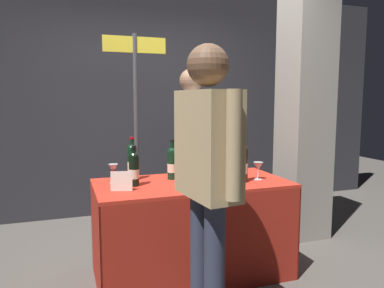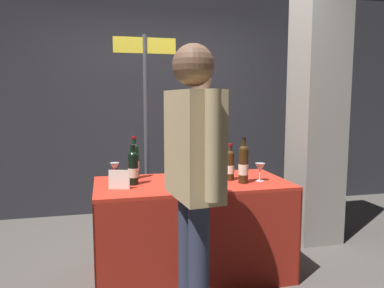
# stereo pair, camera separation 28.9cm
# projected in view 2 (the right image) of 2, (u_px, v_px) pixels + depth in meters

# --- Properties ---
(ground_plane) EXTENTS (12.00, 12.00, 0.00)m
(ground_plane) POSITION_uv_depth(u_px,v_px,m) (192.00, 273.00, 3.02)
(ground_plane) COLOR #514C47
(back_partition) EXTENTS (6.84, 0.12, 2.78)m
(back_partition) POSITION_uv_depth(u_px,v_px,m) (157.00, 101.00, 4.68)
(back_partition) COLOR #2D2D33
(back_partition) RESTS_ON ground_plane
(concrete_pillar) EXTENTS (0.44, 0.44, 2.91)m
(concrete_pillar) POSITION_uv_depth(u_px,v_px,m) (317.00, 95.00, 3.61)
(concrete_pillar) COLOR gray
(concrete_pillar) RESTS_ON ground_plane
(tasting_table) EXTENTS (1.51, 0.75, 0.77)m
(tasting_table) POSITION_uv_depth(u_px,v_px,m) (192.00, 211.00, 2.96)
(tasting_table) COLOR red
(tasting_table) RESTS_ON ground_plane
(featured_wine_bottle) EXTENTS (0.08, 0.08, 0.33)m
(featured_wine_bottle) POSITION_uv_depth(u_px,v_px,m) (174.00, 162.00, 3.02)
(featured_wine_bottle) COLOR black
(featured_wine_bottle) RESTS_ON tasting_table
(display_bottle_0) EXTENTS (0.07, 0.07, 0.30)m
(display_bottle_0) POSITION_uv_depth(u_px,v_px,m) (230.00, 165.00, 2.97)
(display_bottle_0) COLOR #38230F
(display_bottle_0) RESTS_ON tasting_table
(display_bottle_1) EXTENTS (0.07, 0.07, 0.32)m
(display_bottle_1) POSITION_uv_depth(u_px,v_px,m) (208.00, 166.00, 2.89)
(display_bottle_1) COLOR #192333
(display_bottle_1) RESTS_ON tasting_table
(display_bottle_2) EXTENTS (0.08, 0.08, 0.35)m
(display_bottle_2) POSITION_uv_depth(u_px,v_px,m) (134.00, 160.00, 3.02)
(display_bottle_2) COLOR black
(display_bottle_2) RESTS_ON tasting_table
(display_bottle_3) EXTENTS (0.08, 0.08, 0.31)m
(display_bottle_3) POSITION_uv_depth(u_px,v_px,m) (133.00, 167.00, 2.81)
(display_bottle_3) COLOR black
(display_bottle_3) RESTS_ON tasting_table
(display_bottle_4) EXTENTS (0.08, 0.08, 0.36)m
(display_bottle_4) POSITION_uv_depth(u_px,v_px,m) (243.00, 164.00, 2.86)
(display_bottle_4) COLOR #38230F
(display_bottle_4) RESTS_ON tasting_table
(wine_glass_near_vendor) EXTENTS (0.07, 0.07, 0.12)m
(wine_glass_near_vendor) POSITION_uv_depth(u_px,v_px,m) (197.00, 169.00, 3.03)
(wine_glass_near_vendor) COLOR silver
(wine_glass_near_vendor) RESTS_ON tasting_table
(wine_glass_mid) EXTENTS (0.07, 0.07, 0.15)m
(wine_glass_mid) POSITION_uv_depth(u_px,v_px,m) (115.00, 168.00, 2.93)
(wine_glass_mid) COLOR silver
(wine_glass_mid) RESTS_ON tasting_table
(wine_glass_near_taster) EXTENTS (0.08, 0.08, 0.14)m
(wine_glass_near_taster) POSITION_uv_depth(u_px,v_px,m) (260.00, 168.00, 2.94)
(wine_glass_near_taster) COLOR silver
(wine_glass_near_taster) RESTS_ON tasting_table
(flower_vase) EXTENTS (0.10, 0.09, 0.40)m
(flower_vase) POSITION_uv_depth(u_px,v_px,m) (194.00, 160.00, 3.16)
(flower_vase) COLOR slate
(flower_vase) RESTS_ON tasting_table
(brochure_stand) EXTENTS (0.15, 0.07, 0.14)m
(brochure_stand) POSITION_uv_depth(u_px,v_px,m) (119.00, 180.00, 2.68)
(brochure_stand) COLOR silver
(brochure_stand) RESTS_ON tasting_table
(vendor_presenter) EXTENTS (0.24, 0.64, 1.71)m
(vendor_presenter) POSITION_uv_depth(u_px,v_px,m) (200.00, 136.00, 3.73)
(vendor_presenter) COLOR black
(vendor_presenter) RESTS_ON ground_plane
(taster_foreground_right) EXTENTS (0.26, 0.63, 1.72)m
(taster_foreground_right) POSITION_uv_depth(u_px,v_px,m) (193.00, 165.00, 2.10)
(taster_foreground_right) COLOR #2D3347
(taster_foreground_right) RESTS_ON ground_plane
(booth_signpost) EXTENTS (0.63, 0.04, 2.06)m
(booth_signpost) POSITION_uv_depth(u_px,v_px,m) (146.00, 111.00, 3.82)
(booth_signpost) COLOR #47474C
(booth_signpost) RESTS_ON ground_plane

